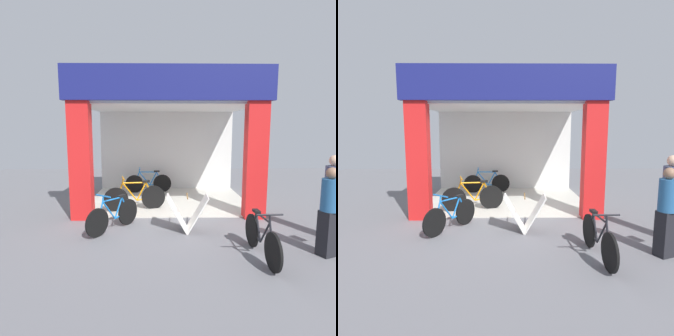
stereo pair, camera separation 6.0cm
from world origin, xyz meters
TOP-DOWN VIEW (x-y plane):
  - ground_plane at (0.00, 0.00)m, footprint 17.61×17.61m
  - shop_facade at (0.00, 1.69)m, footprint 5.01×3.89m
  - bicycle_inside_0 at (-0.64, 2.87)m, footprint 1.60×0.44m
  - bicycle_inside_1 at (-0.90, 0.69)m, footprint 1.66×0.53m
  - bicycle_parked_0 at (-1.23, -0.85)m, footprint 0.93×1.29m
  - bicycle_parked_1 at (1.57, -2.24)m, footprint 0.44×1.60m
  - sandwich_board_sign at (0.39, -0.90)m, footprint 0.94×0.58m
  - pedestrian_0 at (2.77, -2.18)m, footprint 0.54×0.40m
  - pedestrian_1 at (3.29, -1.38)m, footprint 0.37×0.54m

SIDE VIEW (x-z plane):
  - ground_plane at x=0.00m, z-range 0.00..0.00m
  - bicycle_parked_0 at x=-1.23m, z-range -0.09..0.77m
  - bicycle_parked_1 at x=1.57m, z-range -0.09..0.79m
  - bicycle_inside_0 at x=-0.64m, z-range -0.09..0.80m
  - bicycle_inside_1 at x=-0.90m, z-range -0.09..0.84m
  - sandwich_board_sign at x=0.39m, z-range 0.00..0.81m
  - pedestrian_0 at x=2.77m, z-range 0.01..1.60m
  - pedestrian_1 at x=3.29m, z-range 0.02..1.74m
  - shop_facade at x=0.00m, z-range 0.10..3.80m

